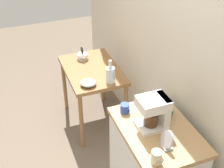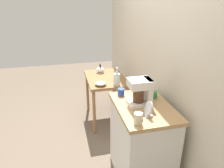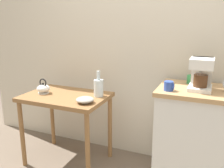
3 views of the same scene
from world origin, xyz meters
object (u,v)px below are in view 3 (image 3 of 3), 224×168
object	(u,v)px
teakettle	(44,89)
mug_tall_green	(191,79)
bowl_stoneware	(85,100)
glass_carafe_vase	(99,87)
mug_blue	(169,86)
coffee_maker	(201,72)

from	to	relation	value
teakettle	mug_tall_green	distance (m)	1.44
bowl_stoneware	mug_tall_green	xyz separation A→B (m)	(0.86, 0.40, 0.18)
glass_carafe_vase	mug_blue	xyz separation A→B (m)	(0.70, -0.14, 0.12)
coffee_maker	mug_blue	size ratio (longest dim) A/B	3.22
bowl_stoneware	teakettle	bearing A→B (deg)	169.70
mug_blue	coffee_maker	bearing A→B (deg)	31.56
coffee_maker	mug_blue	world-z (taller)	coffee_maker
glass_carafe_vase	mug_tall_green	distance (m)	0.87
teakettle	coffee_maker	size ratio (longest dim) A/B	0.62
bowl_stoneware	mug_tall_green	world-z (taller)	mug_tall_green
mug_tall_green	mug_blue	bearing A→B (deg)	-114.48
bowl_stoneware	mug_blue	world-z (taller)	mug_blue
teakettle	mug_blue	world-z (taller)	mug_blue
bowl_stoneware	glass_carafe_vase	xyz separation A→B (m)	(0.02, 0.23, 0.06)
teakettle	coffee_maker	xyz separation A→B (m)	(1.49, 0.13, 0.26)
coffee_maker	mug_blue	distance (m)	0.29
teakettle	coffee_maker	world-z (taller)	coffee_maker
mug_tall_green	mug_blue	xyz separation A→B (m)	(-0.14, -0.31, 0.00)
glass_carafe_vase	mug_blue	distance (m)	0.72
glass_carafe_vase	mug_tall_green	size ratio (longest dim) A/B	3.24
coffee_maker	mug_tall_green	world-z (taller)	coffee_maker
bowl_stoneware	mug_blue	bearing A→B (deg)	7.10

